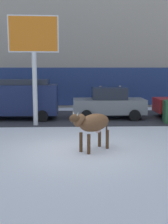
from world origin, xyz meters
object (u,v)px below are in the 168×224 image
Objects in this scene: cow_brown at (93,124)px; pedestrian_far_left at (100,98)px; pedestrian_by_cars at (120,98)px; car_grey_sedan at (109,103)px; car_navy_van at (18,98)px; billboard at (34,41)px.

cow_brown is 10.04m from pedestrian_far_left.
pedestrian_by_cars is at bearing 75.52° from cow_brown.
cow_brown is 6.81m from car_grey_sedan.
cow_brown is 0.40× the size of car_grey_sedan.
pedestrian_far_left is (1.19, 9.97, -0.11)m from cow_brown.
car_navy_van is 5.31m from car_grey_sedan.
cow_brown is 7.73m from car_navy_van.
car_navy_van is 7.28m from pedestrian_by_cars.
cow_brown is at bearing -60.75° from billboard.
billboard reaches higher than cow_brown.
billboard is at bearing -155.37° from car_grey_sedan.
pedestrian_by_cars is (5.26, 5.17, -3.43)m from billboard.
car_navy_van is at bearing 123.14° from billboard.
car_navy_van is at bearing 120.37° from cow_brown.
car_grey_sedan is at bearing -109.67° from pedestrian_by_cars.
cow_brown is at bearing -104.48° from pedestrian_by_cars.
car_navy_van is at bearing -147.07° from pedestrian_far_left.
pedestrian_far_left is (3.87, 5.17, -3.43)m from billboard.
car_navy_van is (-1.22, 1.87, -3.07)m from billboard.
billboard is at bearing -126.85° from pedestrian_far_left.
car_navy_van reaches higher than pedestrian_by_cars.
car_grey_sedan is 2.43× the size of pedestrian_by_cars.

